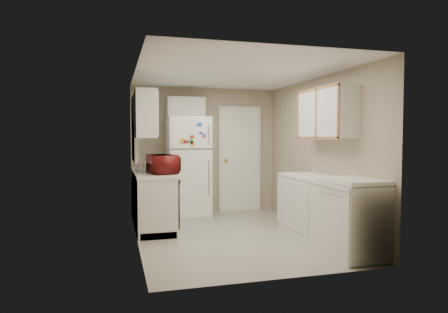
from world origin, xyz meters
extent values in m
plane|color=#B8B29F|center=(0.00, 0.00, 0.00)|extent=(3.80, 3.80, 0.00)
plane|color=white|center=(0.00, 0.00, 2.40)|extent=(3.80, 3.80, 0.00)
plane|color=tan|center=(-1.40, 0.00, 1.20)|extent=(3.80, 3.80, 0.00)
plane|color=tan|center=(1.40, 0.00, 1.20)|extent=(3.80, 3.80, 0.00)
plane|color=tan|center=(0.00, 1.90, 1.20)|extent=(2.80, 2.80, 0.00)
plane|color=tan|center=(0.00, -1.90, 1.20)|extent=(2.80, 2.80, 0.00)
cube|color=silver|center=(-1.10, 0.90, 0.45)|extent=(0.60, 1.80, 0.90)
cube|color=black|center=(-0.81, 0.30, 0.49)|extent=(0.03, 0.58, 0.72)
cube|color=gray|center=(-1.10, 1.05, 0.86)|extent=(0.54, 0.74, 0.16)
imported|color=maroon|center=(-0.98, 0.48, 1.05)|extent=(0.58, 0.42, 0.35)
imported|color=white|center=(-1.15, 1.34, 1.00)|extent=(0.11, 0.11, 0.20)
cube|color=silver|center=(-1.36, 1.05, 1.60)|extent=(0.10, 0.98, 1.08)
cube|color=silver|center=(-1.25, 0.22, 1.80)|extent=(0.30, 0.45, 0.70)
cube|color=white|center=(-0.40, 1.51, 0.91)|extent=(0.76, 0.74, 1.82)
cube|color=silver|center=(-0.40, 1.75, 2.00)|extent=(0.70, 0.30, 0.40)
cube|color=white|center=(0.70, 1.86, 1.02)|extent=(0.86, 0.06, 2.08)
cube|color=silver|center=(1.10, -0.80, 0.45)|extent=(0.60, 2.00, 0.90)
cube|color=white|center=(1.15, -1.41, 0.48)|extent=(0.65, 0.80, 0.97)
cube|color=silver|center=(1.25, -0.50, 1.80)|extent=(0.30, 1.20, 0.70)
camera|label=1|loc=(-1.70, -5.65, 1.48)|focal=32.00mm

